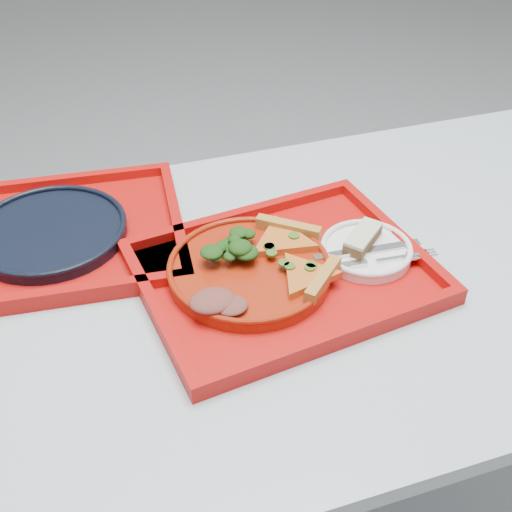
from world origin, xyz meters
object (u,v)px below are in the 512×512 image
tray_main (284,275)px  dessert_bar (363,238)px  dinner_plate (249,271)px  navy_plate (50,233)px  tray_far (52,239)px

tray_main → dessert_bar: dessert_bar is taller
dinner_plate → navy_plate: (-0.29, 0.21, -0.00)m
dinner_plate → navy_plate: 0.36m
tray_far → dessert_bar: 0.53m
tray_far → navy_plate: bearing=-174.6°
tray_far → navy_plate: (-0.00, 0.00, 0.01)m
navy_plate → dessert_bar: (0.49, -0.20, 0.02)m
tray_main → dessert_bar: 0.15m
tray_far → dinner_plate: (0.29, -0.21, 0.02)m
tray_main → navy_plate: (-0.35, 0.22, 0.01)m
tray_main → tray_far: same height
tray_main → tray_far: size_ratio=1.00×
dinner_plate → tray_main: bearing=-10.3°
dinner_plate → navy_plate: bearing=145.0°
tray_main → tray_far: bearing=141.0°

